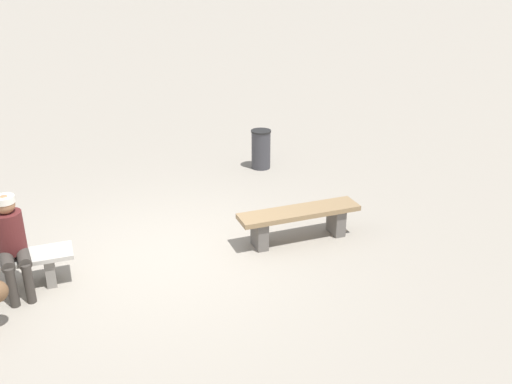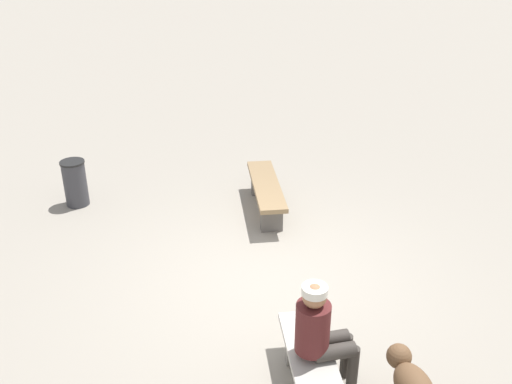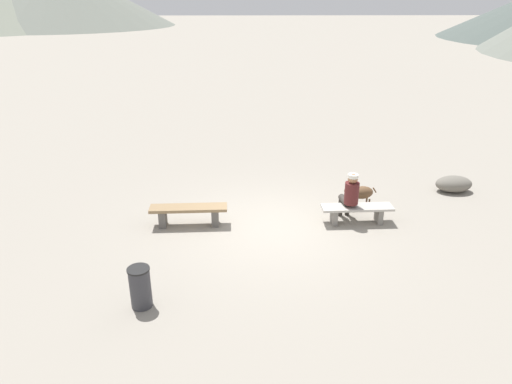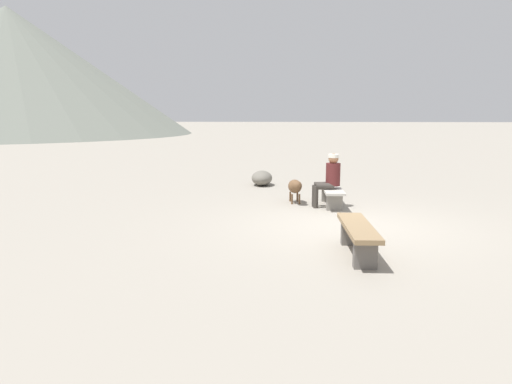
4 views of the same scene
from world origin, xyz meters
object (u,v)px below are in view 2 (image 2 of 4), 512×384
Objects in this scene: bench_left at (266,192)px; bench_right at (314,376)px; seated_person at (321,330)px; dog at (411,382)px; trash_bin at (75,183)px.

bench_left is 1.07× the size of bench_right.
seated_person is (3.73, 0.13, 0.38)m from bench_left.
dog is 1.11× the size of trash_bin.
seated_person reaches higher than trash_bin.
seated_person is 1.47× the size of dog.
bench_right is 0.88m from dog.
seated_person reaches higher than bench_right.
trash_bin is at bearing -146.97° from bench_right.
trash_bin reaches higher than dog.
seated_person is 5.25m from trash_bin.
trash_bin is (-4.21, -3.13, -0.33)m from seated_person.
dog is (4.14, 0.89, 0.07)m from bench_left.
bench_right is at bearing -1.12° from bench_left.
bench_right is at bearing 66.96° from dog.
trash_bin is at bearing 33.35° from dog.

